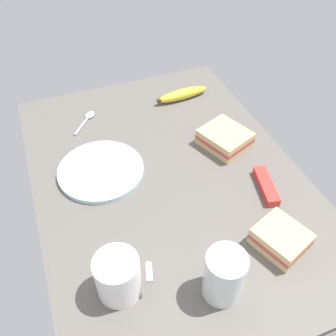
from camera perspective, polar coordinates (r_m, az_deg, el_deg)
The scene contains 9 objects.
tabletop at distance 91.87cm, azimuth 0.00°, elevation -1.77°, with size 90.00×64.00×2.00cm, color #5B5651.
plate_of_food at distance 93.33cm, azimuth -10.32°, elevation -0.35°, with size 21.31×21.31×1.20cm.
coffee_mug_black at distance 70.17cm, azimuth -7.71°, elevation -16.18°, with size 8.34×10.72×9.47cm.
sandwich_main at distance 99.50cm, azimuth 8.76°, elevation 4.55°, with size 14.76×14.10×4.40cm.
sandwich_side at distance 80.38cm, azimuth 17.00°, elevation -10.40°, with size 12.42×11.84×4.40cm.
glass_of_milk at distance 70.11cm, azimuth 8.60°, elevation -16.31°, with size 7.45×7.45×11.00cm.
banana at distance 116.02cm, azimuth 2.24°, elevation 11.28°, with size 4.46×16.95×3.23cm.
spoon at distance 110.46cm, azimuth -12.42°, elevation 7.41°, with size 9.84×8.16×0.80cm.
snack_bar at distance 90.73cm, azimuth 14.89°, elevation -2.68°, with size 11.42×2.98×2.00cm, color red.
Camera 1 is at (-58.79, 22.57, 67.90)cm, focal length 39.51 mm.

